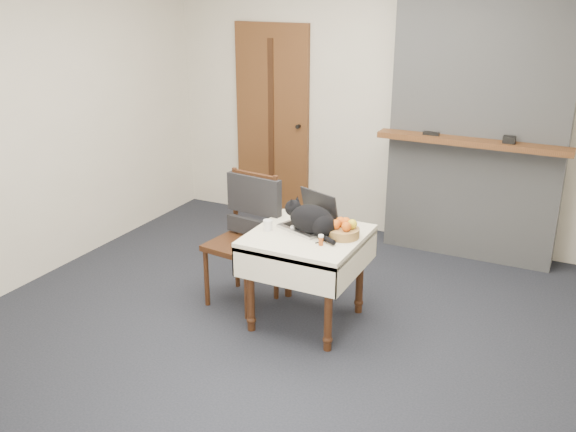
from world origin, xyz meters
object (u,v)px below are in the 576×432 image
at_px(side_table, 307,248).
at_px(cream_jar, 268,225).
at_px(laptop, 311,219).
at_px(fruit_basket, 343,230).
at_px(cat, 313,220).
at_px(chair, 248,221).
at_px(door, 272,123).
at_px(pill_bottle, 321,240).

distance_m(side_table, cream_jar, 0.33).
xyz_separation_m(laptop, fruit_basket, (0.28, -0.07, -0.01)).
relative_size(cat, chair, 0.46).
xyz_separation_m(cat, fruit_basket, (0.22, 0.04, -0.05)).
height_order(side_table, cat, cat).
bearing_deg(cat, door, 135.46).
bearing_deg(laptop, pill_bottle, -32.54).
distance_m(door, fruit_basket, 2.47).
relative_size(cat, fruit_basket, 2.06).
relative_size(door, cream_jar, 26.20).
distance_m(cat, chair, 0.64).
height_order(door, cream_jar, door).
xyz_separation_m(laptop, chair, (-0.54, 0.03, -0.11)).
relative_size(side_table, fruit_basket, 3.39).
bearing_deg(pill_bottle, chair, 157.77).
distance_m(cream_jar, fruit_basket, 0.55).
bearing_deg(chair, pill_bottle, -15.45).
xyz_separation_m(laptop, cream_jar, (-0.25, -0.19, -0.03)).
bearing_deg(cat, fruit_basket, 21.17).
xyz_separation_m(cat, pill_bottle, (0.14, -0.17, -0.06)).
height_order(pill_bottle, fruit_basket, fruit_basket).
bearing_deg(cat, laptop, 131.09).
bearing_deg(laptop, chair, -161.76).
bearing_deg(cream_jar, side_table, 13.06).
bearing_deg(fruit_basket, side_table, -166.92).
distance_m(door, side_table, 2.39).
xyz_separation_m(pill_bottle, fruit_basket, (0.08, 0.21, 0.01)).
height_order(laptop, pill_bottle, laptop).
bearing_deg(fruit_basket, cat, -169.57).
distance_m(side_table, pill_bottle, 0.27).
relative_size(cat, cream_jar, 6.20).
distance_m(laptop, cat, 0.13).
relative_size(door, pill_bottle, 26.86).
height_order(cat, chair, chair).
bearing_deg(door, cat, -55.27).
bearing_deg(chair, fruit_basket, 0.18).
height_order(side_table, chair, chair).
xyz_separation_m(fruit_basket, chair, (-0.82, 0.09, -0.10)).
distance_m(cat, cream_jar, 0.33).
bearing_deg(cat, chair, 178.13).
distance_m(laptop, pill_bottle, 0.34).
distance_m(cat, fruit_basket, 0.23).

